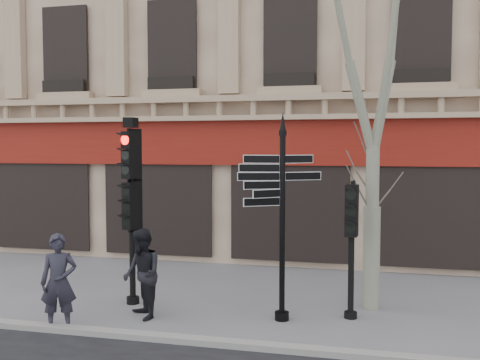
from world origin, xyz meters
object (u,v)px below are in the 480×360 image
(traffic_signal_main, at_px, (132,187))
(fingerpost, at_px, (282,181))
(traffic_signal_secondary, at_px, (352,225))
(pedestrian_a, at_px, (59,282))
(pedestrian_b, at_px, (142,274))
(plane_tree, at_px, (375,27))

(traffic_signal_main, bearing_deg, fingerpost, 8.92)
(traffic_signal_secondary, bearing_deg, pedestrian_a, -154.14)
(traffic_signal_secondary, xyz_separation_m, pedestrian_a, (-5.36, -1.99, -0.98))
(traffic_signal_secondary, relative_size, pedestrian_b, 1.49)
(plane_tree, bearing_deg, pedestrian_b, -158.83)
(plane_tree, bearing_deg, traffic_signal_secondary, -117.51)
(fingerpost, bearing_deg, traffic_signal_main, 153.28)
(fingerpost, height_order, pedestrian_a, fingerpost)
(traffic_signal_main, distance_m, pedestrian_b, 2.01)
(pedestrian_b, bearing_deg, plane_tree, 70.91)
(plane_tree, distance_m, pedestrian_a, 8.15)
(fingerpost, distance_m, plane_tree, 3.83)
(traffic_signal_main, distance_m, pedestrian_a, 2.62)
(fingerpost, distance_m, pedestrian_a, 4.70)
(traffic_signal_main, bearing_deg, pedestrian_a, -92.91)
(fingerpost, height_order, plane_tree, plane_tree)
(traffic_signal_secondary, bearing_deg, pedestrian_b, -161.18)
(traffic_signal_main, distance_m, plane_tree, 6.21)
(fingerpost, distance_m, traffic_signal_secondary, 1.67)
(traffic_signal_main, bearing_deg, traffic_signal_secondary, 15.89)
(plane_tree, height_order, pedestrian_a, plane_tree)
(traffic_signal_main, xyz_separation_m, pedestrian_b, (0.62, -0.90, -1.68))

